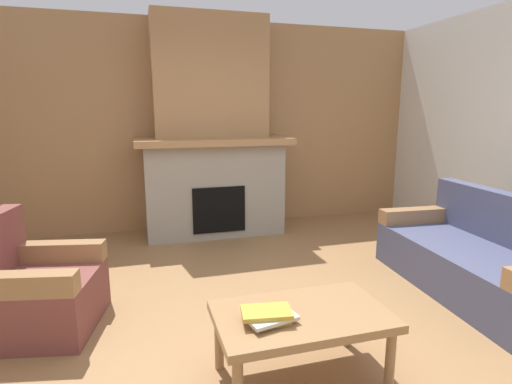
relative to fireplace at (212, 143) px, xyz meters
name	(u,v)px	position (x,y,z in m)	size (l,w,h in m)	color
ground	(282,335)	(0.00, -2.62, -1.16)	(9.00, 9.00, 0.00)	olive
wall_back_wood_panel	(207,126)	(0.00, 0.38, 0.19)	(6.00, 0.12, 2.70)	#A87A4C
fireplace	(212,143)	(0.00, 0.00, 0.00)	(1.90, 0.82, 2.70)	gray
couch	(478,259)	(1.90, -2.41, -0.88)	(0.97, 1.86, 0.85)	#474C6B
armchair	(33,290)	(-1.69, -2.03, -0.87)	(0.90, 0.90, 0.85)	brown
coffee_table	(302,321)	(-0.06, -3.11, -0.79)	(1.00, 0.60, 0.43)	#997047
book_stack_near_edge	(268,316)	(-0.27, -3.15, -0.70)	(0.32, 0.24, 0.07)	gold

